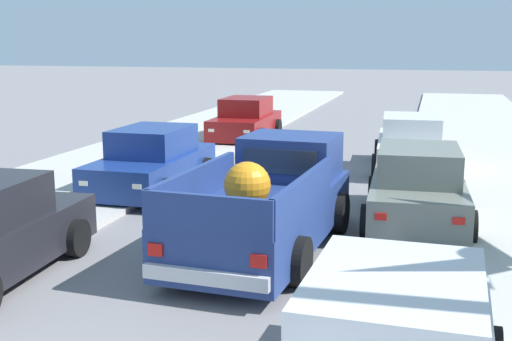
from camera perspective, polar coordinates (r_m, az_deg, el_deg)
sidewalk_left at (r=17.92m, az=-13.76°, el=-0.37°), size 4.98×60.00×0.12m
sidewalk_right at (r=15.82m, az=21.22°, el=-2.34°), size 4.98×60.00×0.12m
curb_left at (r=17.42m, az=-10.61°, el=-0.60°), size 0.16×60.00×0.10m
curb_right at (r=15.74m, az=17.28°, el=-2.18°), size 0.16×60.00×0.10m
pickup_truck at (r=11.36m, az=1.11°, el=-2.90°), size 2.45×5.32×1.80m
car_left_near at (r=13.31m, az=13.86°, el=-1.48°), size 2.16×4.32×1.54m
car_right_near at (r=23.86m, az=-0.91°, el=4.37°), size 2.07×4.28×1.54m
car_left_mid at (r=18.77m, az=13.29°, el=2.20°), size 2.21×4.34×1.54m
car_right_mid at (r=15.85m, az=-9.01°, el=0.73°), size 2.03×4.26×1.54m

